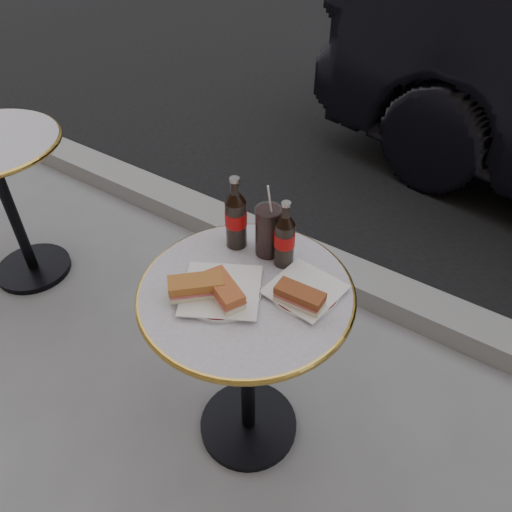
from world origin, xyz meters
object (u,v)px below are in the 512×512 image
Objects in this scene: cola_bottle_right at (285,234)px; cola_glass at (268,231)px; bistro_table at (247,368)px; plate_right at (305,291)px; cola_bottle_left at (236,213)px; plate_left at (221,292)px.

cola_bottle_right is 1.34× the size of cola_glass.
plate_right reaches higher than bistro_table.
cola_glass is (0.10, 0.02, -0.04)m from cola_bottle_left.
cola_glass is (-0.07, 0.01, -0.03)m from cola_bottle_right.
bistro_table is at bearing -150.43° from plate_right.
cola_bottle_right is 0.07m from cola_glass.
bistro_table is 0.50m from cola_bottle_right.
cola_glass reaches higher than plate_left.
bistro_table is at bearing -77.54° from cola_glass.
plate_right is (0.14, 0.08, 0.37)m from bistro_table.
plate_left reaches higher than plate_right.
cola_bottle_left is at bearing 167.09° from plate_right.
cola_bottle_left is 1.47× the size of cola_glass.
plate_right is at bearing 29.57° from bistro_table.
plate_right is 0.21m from cola_glass.
cola_bottle_right reaches higher than plate_right.
bistro_table is 3.03× the size of cola_bottle_left.
cola_bottle_right is at bearing 79.53° from bistro_table.
cola_bottle_left is 0.17m from cola_bottle_right.
cola_glass is (-0.18, 0.09, 0.08)m from plate_right.
cola_bottle_left is at bearing -167.56° from cola_glass.
cola_bottle_left is at bearing -177.30° from cola_bottle_right.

